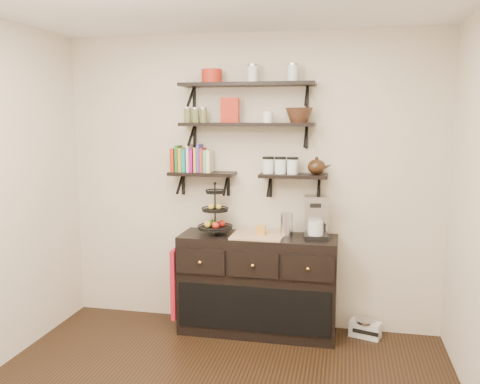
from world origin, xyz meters
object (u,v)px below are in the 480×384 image
(sideboard, at_px, (258,284))
(coffee_maker, at_px, (316,218))
(radio, at_px, (365,328))
(fruit_stand, at_px, (215,217))

(sideboard, relative_size, coffee_maker, 3.70)
(sideboard, height_order, radio, sideboard)
(fruit_stand, xyz_separation_m, coffee_maker, (0.90, 0.02, 0.02))
(radio, bearing_deg, coffee_maker, -154.87)
(sideboard, xyz_separation_m, coffee_maker, (0.51, 0.03, 0.63))
(sideboard, distance_m, radio, 1.04)
(coffee_maker, distance_m, radio, 1.10)
(sideboard, distance_m, coffee_maker, 0.81)
(sideboard, xyz_separation_m, fruit_stand, (-0.39, 0.00, 0.60))
(sideboard, xyz_separation_m, radio, (0.96, 0.09, -0.37))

